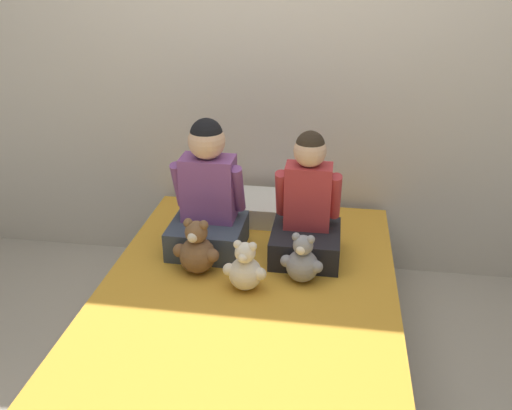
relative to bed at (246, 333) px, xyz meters
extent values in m
plane|color=#B2A899|center=(0.00, 0.00, -0.20)|extent=(14.00, 14.00, 0.00)
cube|color=beige|center=(0.00, 1.02, 1.05)|extent=(8.00, 0.06, 2.50)
cube|color=#473828|center=(0.00, 0.00, -0.11)|extent=(1.31, 1.89, 0.18)
cube|color=silver|center=(0.00, 0.00, 0.08)|extent=(1.29, 1.85, 0.20)
cube|color=gold|center=(0.00, 0.00, 0.19)|extent=(1.30, 1.87, 0.03)
cube|color=#384251|center=(-0.25, 0.36, 0.28)|extent=(0.36, 0.33, 0.15)
cube|color=#7F4789|center=(-0.24, 0.41, 0.51)|extent=(0.26, 0.15, 0.32)
sphere|color=#DBAD89|center=(-0.24, 0.41, 0.75)|extent=(0.17, 0.17, 0.17)
sphere|color=black|center=(-0.24, 0.41, 0.78)|extent=(0.15, 0.15, 0.15)
cylinder|color=#7F4789|center=(-0.39, 0.41, 0.52)|extent=(0.06, 0.14, 0.26)
cylinder|color=#7F4789|center=(-0.10, 0.41, 0.52)|extent=(0.06, 0.14, 0.26)
cube|color=black|center=(0.23, 0.36, 0.28)|extent=(0.32, 0.34, 0.14)
cube|color=#B23338|center=(0.23, 0.41, 0.50)|extent=(0.22, 0.13, 0.31)
sphere|color=#DBAD89|center=(0.23, 0.41, 0.73)|extent=(0.15, 0.15, 0.15)
sphere|color=#2D2319|center=(0.23, 0.41, 0.75)|extent=(0.13, 0.13, 0.13)
cylinder|color=#B23338|center=(0.11, 0.41, 0.51)|extent=(0.06, 0.14, 0.25)
cylinder|color=#B23338|center=(0.36, 0.41, 0.51)|extent=(0.06, 0.14, 0.25)
sphere|color=brown|center=(-0.25, 0.15, 0.29)|extent=(0.17, 0.17, 0.17)
sphere|color=brown|center=(-0.25, 0.15, 0.41)|extent=(0.10, 0.10, 0.10)
sphere|color=beige|center=(-0.25, 0.11, 0.40)|extent=(0.05, 0.05, 0.05)
sphere|color=brown|center=(-0.28, 0.16, 0.45)|extent=(0.04, 0.04, 0.04)
sphere|color=brown|center=(-0.21, 0.15, 0.45)|extent=(0.04, 0.04, 0.04)
sphere|color=brown|center=(-0.33, 0.15, 0.31)|extent=(0.06, 0.06, 0.06)
sphere|color=brown|center=(-0.17, 0.13, 0.31)|extent=(0.06, 0.06, 0.06)
sphere|color=#939399|center=(0.23, 0.15, 0.28)|extent=(0.15, 0.15, 0.15)
sphere|color=#939399|center=(0.23, 0.15, 0.38)|extent=(0.09, 0.09, 0.09)
sphere|color=white|center=(0.22, 0.11, 0.38)|extent=(0.04, 0.04, 0.04)
sphere|color=#939399|center=(0.20, 0.16, 0.42)|extent=(0.04, 0.04, 0.04)
sphere|color=#939399|center=(0.26, 0.14, 0.42)|extent=(0.04, 0.04, 0.04)
sphere|color=#939399|center=(0.16, 0.15, 0.30)|extent=(0.06, 0.06, 0.06)
sphere|color=#939399|center=(0.30, 0.12, 0.30)|extent=(0.06, 0.06, 0.06)
sphere|color=silver|center=(-0.01, 0.05, 0.28)|extent=(0.15, 0.15, 0.15)
sphere|color=silver|center=(-0.01, 0.05, 0.38)|extent=(0.09, 0.09, 0.09)
sphere|color=white|center=(-0.01, 0.01, 0.38)|extent=(0.04, 0.04, 0.04)
sphere|color=silver|center=(-0.04, 0.05, 0.42)|extent=(0.04, 0.04, 0.04)
sphere|color=silver|center=(0.02, 0.05, 0.42)|extent=(0.04, 0.04, 0.04)
sphere|color=silver|center=(-0.08, 0.04, 0.30)|extent=(0.06, 0.06, 0.06)
sphere|color=silver|center=(0.06, 0.03, 0.30)|extent=(0.06, 0.06, 0.06)
cube|color=silver|center=(0.00, 0.75, 0.26)|extent=(0.46, 0.33, 0.11)
camera|label=1|loc=(0.34, -1.91, 1.55)|focal=38.00mm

